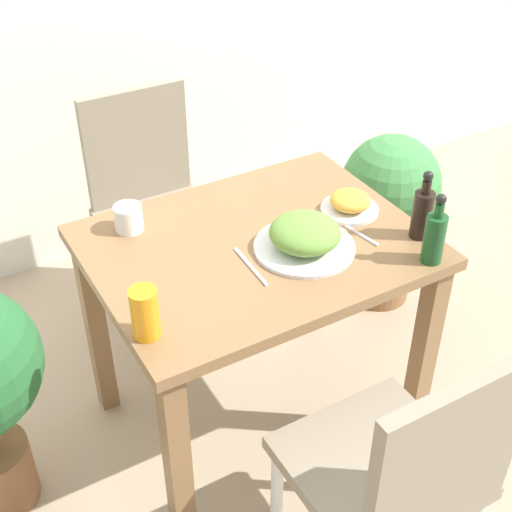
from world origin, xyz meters
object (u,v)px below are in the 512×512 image
(side_plate, at_px, (350,203))
(sauce_bottle, at_px, (435,236))
(potted_plant_right, at_px, (389,203))
(chair_far, at_px, (153,199))
(juice_glass, at_px, (145,313))
(drink_cup, at_px, (128,218))
(food_plate, at_px, (305,236))
(chair_near, at_px, (402,472))
(condiment_bottle, at_px, (422,212))

(side_plate, relative_size, sauce_bottle, 0.83)
(sauce_bottle, distance_m, potted_plant_right, 0.86)
(side_plate, height_order, sauce_bottle, sauce_bottle)
(sauce_bottle, height_order, potted_plant_right, sauce_bottle)
(chair_far, height_order, sauce_bottle, sauce_bottle)
(sauce_bottle, bearing_deg, potted_plant_right, 57.63)
(chair_far, bearing_deg, potted_plant_right, -24.36)
(sauce_bottle, bearing_deg, chair_far, 111.93)
(chair_far, relative_size, juice_glass, 6.76)
(side_plate, xyz_separation_m, juice_glass, (-0.75, -0.21, 0.04))
(drink_cup, bearing_deg, sauce_bottle, -40.05)
(juice_glass, xyz_separation_m, potted_plant_right, (1.21, 0.54, -0.36))
(drink_cup, relative_size, potted_plant_right, 0.11)
(food_plate, height_order, drink_cup, food_plate)
(drink_cup, bearing_deg, juice_glass, -106.58)
(potted_plant_right, bearing_deg, chair_near, -127.47)
(drink_cup, distance_m, sauce_bottle, 0.87)
(juice_glass, bearing_deg, food_plate, 11.83)
(potted_plant_right, bearing_deg, drink_cup, -175.08)
(side_plate, relative_size, condiment_bottle, 0.83)
(chair_far, height_order, side_plate, chair_far)
(chair_far, height_order, condiment_bottle, condiment_bottle)
(side_plate, bearing_deg, chair_far, 117.44)
(drink_cup, distance_m, potted_plant_right, 1.13)
(juice_glass, distance_m, sauce_bottle, 0.80)
(chair_near, relative_size, food_plate, 3.16)
(side_plate, bearing_deg, drink_cup, 158.69)
(drink_cup, relative_size, sauce_bottle, 0.39)
(food_plate, relative_size, condiment_bottle, 1.35)
(chair_far, bearing_deg, chair_near, -89.05)
(chair_near, xyz_separation_m, chair_far, (-0.02, 1.42, 0.00))
(chair_near, height_order, chair_far, same)
(food_plate, distance_m, drink_cup, 0.52)
(chair_far, relative_size, drink_cup, 11.01)
(side_plate, relative_size, potted_plant_right, 0.24)
(chair_near, xyz_separation_m, juice_glass, (-0.41, 0.50, 0.29))
(juice_glass, distance_m, condiment_bottle, 0.85)
(chair_near, relative_size, chair_far, 1.00)
(drink_cup, height_order, juice_glass, juice_glass)
(food_plate, relative_size, side_plate, 1.63)
(food_plate, relative_size, drink_cup, 3.48)
(food_plate, relative_size, juice_glass, 2.14)
(chair_near, relative_size, drink_cup, 11.01)
(condiment_bottle, bearing_deg, drink_cup, 147.88)
(juice_glass, relative_size, sauce_bottle, 0.63)
(drink_cup, xyz_separation_m, condiment_bottle, (0.71, -0.45, 0.04))
(drink_cup, relative_size, juice_glass, 0.61)
(sauce_bottle, height_order, condiment_bottle, same)
(side_plate, bearing_deg, juice_glass, -164.67)
(juice_glass, distance_m, potted_plant_right, 1.37)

